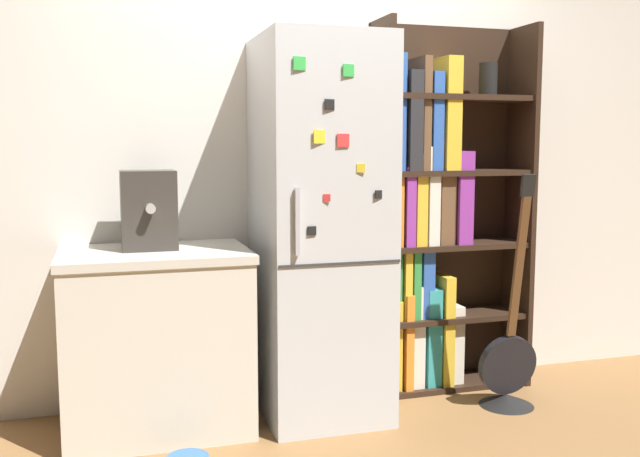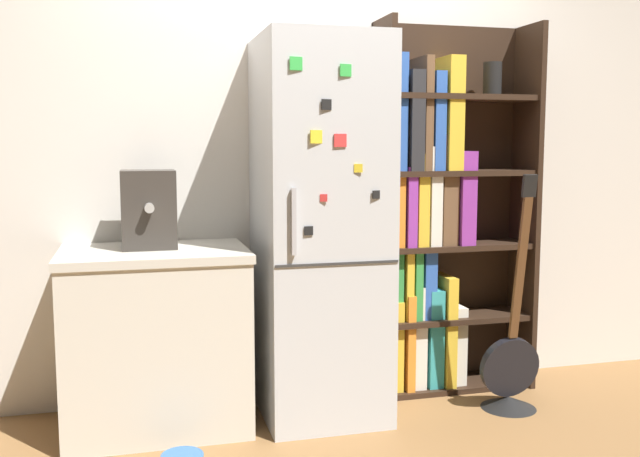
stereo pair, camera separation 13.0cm
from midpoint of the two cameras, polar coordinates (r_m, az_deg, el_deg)
name	(u,v)px [view 1 (the left image)]	position (r m, az deg, el deg)	size (l,w,h in m)	color
ground_plane	(327,419)	(3.66, -0.51, -15.03)	(16.00, 16.00, 0.00)	olive
wall_back	(301,155)	(3.86, -2.54, 5.86)	(8.00, 0.05, 2.60)	silver
refrigerator	(320,229)	(3.54, -1.08, -0.06)	(0.60, 0.68, 1.88)	silver
bookshelf	(431,220)	(3.97, 7.98, 0.68)	(0.88, 0.32, 2.01)	black
kitchen_counter	(157,340)	(3.53, -13.99, -8.63)	(0.87, 0.63, 0.87)	beige
espresso_machine	(149,210)	(3.47, -14.60, 1.45)	(0.25, 0.28, 0.37)	#38332D
guitar	(508,373)	(3.89, 13.86, -11.18)	(0.32, 0.29, 1.22)	black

